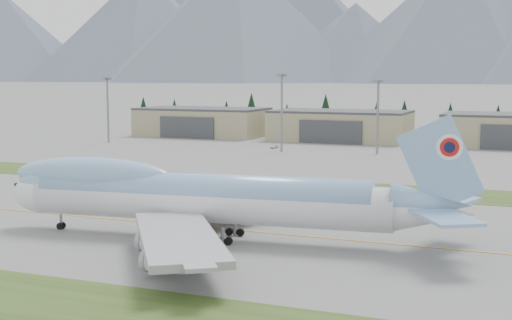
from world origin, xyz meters
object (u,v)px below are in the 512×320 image
at_px(service_vehicle_a, 274,148).
at_px(service_vehicle_b, 435,150).
at_px(boeing_747_freighter, 202,197).
at_px(hangar_center, 341,126).
at_px(hangar_left, 202,122).

bearing_deg(service_vehicle_a, service_vehicle_b, 32.40).
relative_size(service_vehicle_a, service_vehicle_b, 1.09).
relative_size(boeing_747_freighter, service_vehicle_a, 19.90).
bearing_deg(hangar_center, service_vehicle_a, -109.66).
height_order(hangar_center, service_vehicle_b, hangar_center).
height_order(hangar_center, service_vehicle_a, hangar_center).
bearing_deg(hangar_left, hangar_center, 0.00).
height_order(hangar_left, service_vehicle_a, hangar_left).
distance_m(boeing_747_freighter, service_vehicle_a, 127.28).
relative_size(hangar_left, service_vehicle_b, 14.88).
xyz_separation_m(service_vehicle_a, service_vehicle_b, (48.17, 15.39, 0.00)).
relative_size(hangar_center, service_vehicle_b, 14.88).
relative_size(boeing_747_freighter, hangar_left, 1.46).
distance_m(hangar_left, service_vehicle_a, 55.11).
relative_size(boeing_747_freighter, service_vehicle_b, 21.70).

